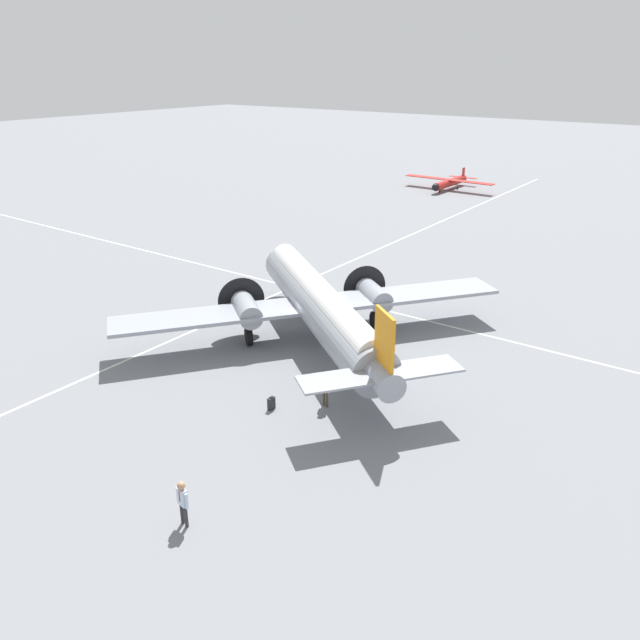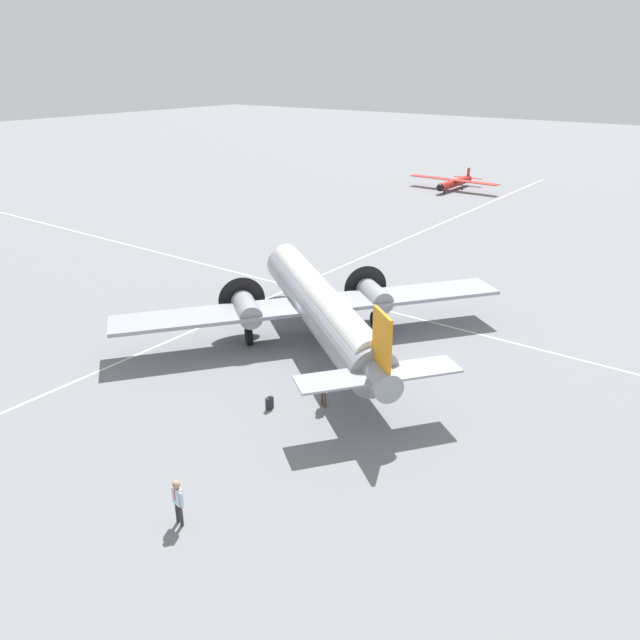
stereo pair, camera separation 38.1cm
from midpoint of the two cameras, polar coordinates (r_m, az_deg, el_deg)
name	(u,v)px [view 2 (the right image)]	position (r m, az deg, el deg)	size (l,w,h in m)	color
ground_plane	(320,345)	(34.69, 0.32, -2.31)	(300.00, 300.00, 0.00)	slate
apron_line_eastwest	(227,316)	(39.01, -8.26, 0.37)	(120.00, 0.16, 0.01)	silver
apron_line_northsouth	(382,309)	(39.84, 5.99, 0.96)	(0.16, 120.00, 0.01)	silver
airliner_main	(318,303)	(34.07, 0.15, 1.58)	(19.23, 18.32, 5.35)	#9399A3
crew_foreground	(178,498)	(22.18, -12.40, -15.60)	(0.28, 0.59, 1.76)	#2D2D33
passenger_boarding	(324,385)	(28.29, 0.72, -6.01)	(0.36, 0.55, 1.69)	#473D2D
suitcase_near_door	(270,403)	(28.52, -4.25, -7.58)	(0.36, 0.19, 0.63)	#232328
light_aircraft_distant	(454,183)	(79.71, 12.28, 12.17)	(8.45, 11.43, 2.16)	#B2231E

